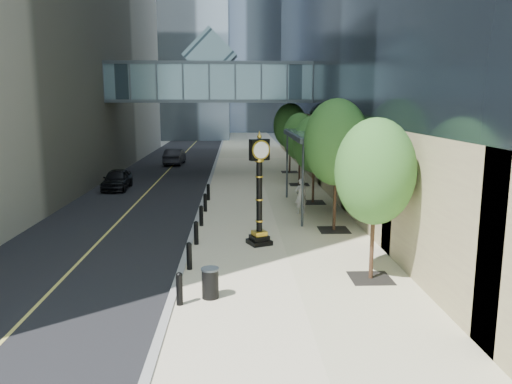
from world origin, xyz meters
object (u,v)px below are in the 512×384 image
(street_clock, at_px, (259,198))
(car_far, at_px, (175,157))
(pedestrian, at_px, (301,196))
(trash_bin, at_px, (210,284))
(car_near, at_px, (117,179))

(street_clock, height_order, car_far, street_clock)
(street_clock, distance_m, pedestrian, 6.38)
(trash_bin, height_order, car_far, car_far)
(pedestrian, bearing_deg, street_clock, 46.37)
(pedestrian, distance_m, car_near, 14.36)
(street_clock, distance_m, trash_bin, 6.27)
(car_near, bearing_deg, car_far, 78.65)
(street_clock, xyz_separation_m, pedestrian, (2.52, 5.77, -1.05))
(trash_bin, bearing_deg, pedestrian, 69.61)
(street_clock, height_order, trash_bin, street_clock)
(pedestrian, xyz_separation_m, car_near, (-11.73, 8.26, -0.31))
(street_clock, relative_size, car_near, 1.13)
(car_near, xyz_separation_m, car_far, (2.34, 13.76, 0.05))
(street_clock, height_order, car_near, street_clock)
(car_far, bearing_deg, car_near, 82.42)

